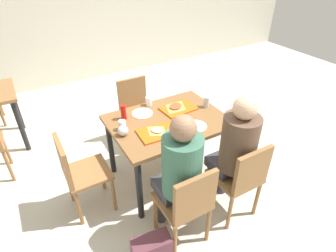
% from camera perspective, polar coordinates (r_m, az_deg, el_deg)
% --- Properties ---
extents(ground_plane, '(10.00, 10.00, 0.02)m').
position_cam_1_polar(ground_plane, '(3.30, 0.00, -10.09)').
color(ground_plane, beige).
extents(back_wall, '(10.00, 0.10, 2.80)m').
position_cam_1_polar(back_wall, '(5.47, -18.59, 22.94)').
color(back_wall, beige).
rests_on(back_wall, ground_plane).
extents(main_table, '(1.17, 0.88, 0.76)m').
position_cam_1_polar(main_table, '(2.87, 0.00, -0.34)').
color(main_table, brown).
rests_on(main_table, ground_plane).
extents(chair_near_left, '(0.40, 0.40, 0.86)m').
position_cam_1_polar(chair_near_left, '(2.34, 4.07, -15.42)').
color(chair_near_left, olive).
rests_on(chair_near_left, ground_plane).
extents(chair_near_right, '(0.40, 0.40, 0.86)m').
position_cam_1_polar(chair_near_right, '(2.62, 14.96, -10.10)').
color(chair_near_right, olive).
rests_on(chair_near_right, ground_plane).
extents(chair_far_side, '(0.40, 0.40, 0.86)m').
position_cam_1_polar(chair_far_side, '(3.58, -6.62, 3.98)').
color(chair_far_side, olive).
rests_on(chair_far_side, ground_plane).
extents(chair_left_end, '(0.40, 0.40, 0.86)m').
position_cam_1_polar(chair_left_end, '(2.72, -18.13, -8.76)').
color(chair_left_end, olive).
rests_on(chair_left_end, ground_plane).
extents(person_in_red, '(0.32, 0.42, 1.27)m').
position_cam_1_polar(person_in_red, '(2.24, 2.32, -8.96)').
color(person_in_red, '#383842').
rests_on(person_in_red, ground_plane).
extents(person_in_brown_jacket, '(0.32, 0.42, 1.27)m').
position_cam_1_polar(person_in_brown_jacket, '(2.53, 13.62, -4.22)').
color(person_in_brown_jacket, '#383842').
rests_on(person_in_brown_jacket, ground_plane).
extents(tray_red_near, '(0.38, 0.28, 0.02)m').
position_cam_1_polar(tray_red_near, '(2.62, -2.18, -1.32)').
color(tray_red_near, '#D85914').
rests_on(tray_red_near, main_table).
extents(tray_red_far, '(0.38, 0.29, 0.02)m').
position_cam_1_polar(tray_red_far, '(3.00, 2.12, 3.62)').
color(tray_red_far, '#D85914').
rests_on(tray_red_far, main_table).
extents(paper_plate_center, '(0.22, 0.22, 0.01)m').
position_cam_1_polar(paper_plate_center, '(2.94, -5.34, 2.61)').
color(paper_plate_center, white).
rests_on(paper_plate_center, main_table).
extents(paper_plate_near_edge, '(0.22, 0.22, 0.01)m').
position_cam_1_polar(paper_plate_near_edge, '(2.73, 5.73, -0.01)').
color(paper_plate_near_edge, white).
rests_on(paper_plate_near_edge, main_table).
extents(pizza_slice_a, '(0.20, 0.21, 0.02)m').
position_cam_1_polar(pizza_slice_a, '(2.62, -2.35, -0.88)').
color(pizza_slice_a, tan).
rests_on(pizza_slice_a, tray_red_near).
extents(pizza_slice_b, '(0.29, 0.27, 0.02)m').
position_cam_1_polar(pizza_slice_b, '(3.01, 1.60, 4.03)').
color(pizza_slice_b, '#C68C47').
rests_on(pizza_slice_b, tray_red_far).
extents(plastic_cup_a, '(0.07, 0.07, 0.10)m').
position_cam_1_polar(plastic_cup_a, '(3.07, -3.98, 5.15)').
color(plastic_cup_a, white).
rests_on(plastic_cup_a, main_table).
extents(plastic_cup_b, '(0.07, 0.07, 0.10)m').
position_cam_1_polar(plastic_cup_b, '(2.55, 4.79, -1.48)').
color(plastic_cup_b, white).
rests_on(plastic_cup_b, main_table).
extents(plastic_cup_c, '(0.07, 0.07, 0.10)m').
position_cam_1_polar(plastic_cup_c, '(2.68, -9.38, 0.14)').
color(plastic_cup_c, white).
rests_on(plastic_cup_c, main_table).
extents(soda_can, '(0.07, 0.07, 0.12)m').
position_cam_1_polar(soda_can, '(3.05, 7.91, 4.94)').
color(soda_can, '#B7BCC6').
rests_on(soda_can, main_table).
extents(condiment_bottle, '(0.06, 0.06, 0.16)m').
position_cam_1_polar(condiment_bottle, '(2.83, -9.15, 2.84)').
color(condiment_bottle, red).
rests_on(condiment_bottle, main_table).
extents(foil_bundle, '(0.10, 0.10, 0.10)m').
position_cam_1_polar(foil_bundle, '(2.60, -9.25, -0.96)').
color(foil_bundle, silver).
rests_on(foil_bundle, main_table).
extents(handbag, '(0.34, 0.20, 0.28)m').
position_cam_1_polar(handbag, '(2.52, -3.36, -24.23)').
color(handbag, '#592D38').
rests_on(handbag, ground_plane).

